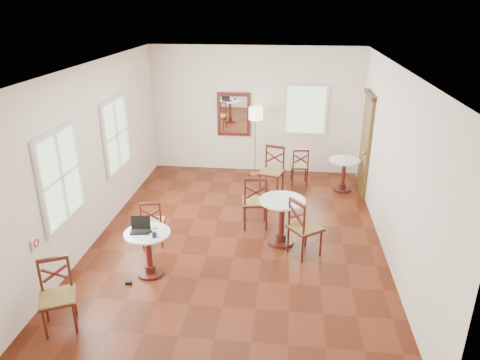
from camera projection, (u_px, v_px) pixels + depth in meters
The scene contains 17 objects.
ground at pixel (238, 238), 7.94m from camera, with size 7.00×7.00×0.00m, color #58200F.
room_shell at pixel (236, 132), 7.48m from camera, with size 5.02×7.02×3.01m.
cafe_table_near at pixel (149, 249), 6.73m from camera, with size 0.69×0.69×0.73m.
cafe_table_mid at pixel (282, 216), 7.60m from camera, with size 0.78×0.78×0.83m.
cafe_table_back at pixel (344, 171), 9.78m from camera, with size 0.68×0.68×0.72m.
chair_near_a at pixel (153, 222), 7.59m from camera, with size 0.44×0.44×0.86m.
chair_near_b at pixel (57, 296), 5.64m from camera, with size 0.58×0.58×0.94m.
chair_mid_a at pixel (255, 201), 8.15m from camera, with size 0.54×0.54×1.04m.
chair_mid_b at pixel (304, 227), 7.25m from camera, with size 0.65×0.65×1.01m.
chair_back_a at pixel (300, 166), 10.14m from camera, with size 0.43×0.43×0.87m.
chair_back_b at pixel (272, 171), 9.59m from camera, with size 0.60×0.60×1.05m.
floor_lamp at pixel (256, 118), 10.31m from camera, with size 0.32×0.32×1.66m.
laptop at pixel (140, 227), 6.66m from camera, with size 0.32×0.28×0.21m.
mouse at pixel (149, 231), 6.62m from camera, with size 0.10×0.06×0.04m, color black.
navy_mug at pixel (154, 235), 6.48m from camera, with size 0.10×0.07×0.08m.
water_glass at pixel (155, 225), 6.72m from camera, with size 0.07×0.07×0.11m, color white.
power_adapter at pixel (129, 283), 6.65m from camera, with size 0.09×0.06×0.04m, color black.
Camera 1 is at (0.81, -6.92, 3.95)m, focal length 33.29 mm.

